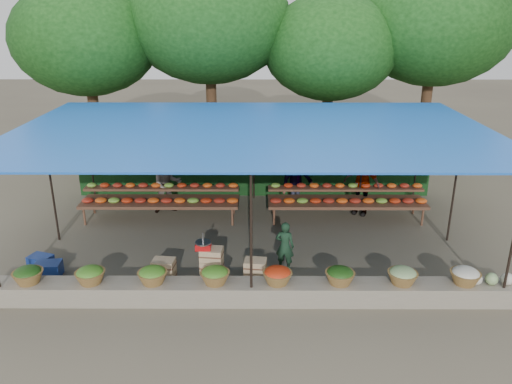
{
  "coord_description": "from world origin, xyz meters",
  "views": [
    {
      "loc": [
        0.12,
        -11.17,
        5.37
      ],
      "look_at": [
        0.08,
        0.2,
        1.19
      ],
      "focal_mm": 35.0,
      "sensor_mm": 36.0,
      "label": 1
    }
  ],
  "objects_px": {
    "crate_counter": "(211,269)",
    "weighing_scale": "(203,245)",
    "blue_crate_back": "(41,262)",
    "blue_crate_front": "(48,270)",
    "vendor_seated": "(285,246)"
  },
  "relations": [
    {
      "from": "vendor_seated",
      "to": "blue_crate_front",
      "type": "height_order",
      "value": "vendor_seated"
    },
    {
      "from": "crate_counter",
      "to": "blue_crate_back",
      "type": "bearing_deg",
      "value": 171.16
    },
    {
      "from": "vendor_seated",
      "to": "blue_crate_back",
      "type": "distance_m",
      "value": 5.38
    },
    {
      "from": "weighing_scale",
      "to": "crate_counter",
      "type": "bearing_deg",
      "value": 0.0
    },
    {
      "from": "blue_crate_front",
      "to": "blue_crate_back",
      "type": "distance_m",
      "value": 0.49
    },
    {
      "from": "weighing_scale",
      "to": "vendor_seated",
      "type": "relative_size",
      "value": 0.31
    },
    {
      "from": "blue_crate_back",
      "to": "vendor_seated",
      "type": "bearing_deg",
      "value": 18.56
    },
    {
      "from": "crate_counter",
      "to": "blue_crate_back",
      "type": "xyz_separation_m",
      "value": [
        -3.8,
        0.59,
        -0.17
      ]
    },
    {
      "from": "blue_crate_front",
      "to": "blue_crate_back",
      "type": "height_order",
      "value": "blue_crate_front"
    },
    {
      "from": "crate_counter",
      "to": "blue_crate_front",
      "type": "bearing_deg",
      "value": 176.54
    },
    {
      "from": "weighing_scale",
      "to": "blue_crate_back",
      "type": "xyz_separation_m",
      "value": [
        -3.67,
        0.59,
        -0.71
      ]
    },
    {
      "from": "crate_counter",
      "to": "vendor_seated",
      "type": "distance_m",
      "value": 1.67
    },
    {
      "from": "weighing_scale",
      "to": "blue_crate_back",
      "type": "distance_m",
      "value": 3.78
    },
    {
      "from": "vendor_seated",
      "to": "weighing_scale",
      "type": "bearing_deg",
      "value": 33.94
    },
    {
      "from": "crate_counter",
      "to": "weighing_scale",
      "type": "bearing_deg",
      "value": 180.0
    }
  ]
}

